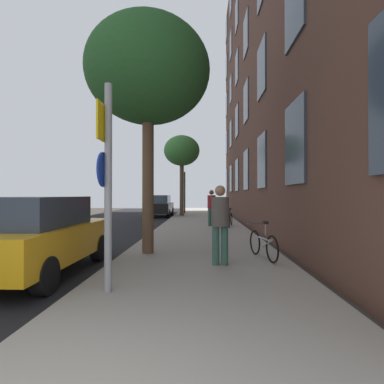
% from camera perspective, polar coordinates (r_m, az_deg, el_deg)
% --- Properties ---
extents(ground_plane, '(41.80, 41.80, 0.00)m').
position_cam_1_polar(ground_plane, '(16.88, -10.16, -6.18)').
color(ground_plane, '#332D28').
extents(road_asphalt, '(7.00, 38.00, 0.01)m').
position_cam_1_polar(road_asphalt, '(17.44, -16.96, -5.96)').
color(road_asphalt, black).
rests_on(road_asphalt, ground).
extents(sidewalk, '(4.20, 38.00, 0.12)m').
position_cam_1_polar(sidewalk, '(16.51, 1.87, -6.10)').
color(sidewalk, gray).
rests_on(sidewalk, ground).
extents(building_facade, '(0.56, 27.00, 18.87)m').
position_cam_1_polar(building_facade, '(17.91, 11.07, 25.25)').
color(building_facade, '#513328').
rests_on(building_facade, ground).
extents(sign_post, '(0.16, 0.60, 3.34)m').
position_cam_1_polar(sign_post, '(5.05, -15.76, 3.15)').
color(sign_post, gray).
rests_on(sign_post, sidewalk).
extents(traffic_light, '(0.43, 0.24, 3.46)m').
position_cam_1_polar(traffic_light, '(25.32, -1.62, 1.37)').
color(traffic_light, black).
rests_on(traffic_light, sidewalk).
extents(tree_near, '(3.31, 3.31, 6.27)m').
position_cam_1_polar(tree_near, '(8.79, -8.27, 21.41)').
color(tree_near, brown).
rests_on(tree_near, sidewalk).
extents(tree_far, '(2.65, 2.65, 5.95)m').
position_cam_1_polar(tree_far, '(22.67, -1.94, 7.65)').
color(tree_far, brown).
rests_on(tree_far, sidewalk).
extents(bicycle_0, '(0.52, 1.60, 0.92)m').
position_cam_1_polar(bicycle_0, '(7.65, 13.25, -9.48)').
color(bicycle_0, black).
rests_on(bicycle_0, sidewalk).
extents(bicycle_1, '(0.42, 1.68, 0.90)m').
position_cam_1_polar(bicycle_1, '(13.02, 4.10, -5.81)').
color(bicycle_1, black).
rests_on(bicycle_1, sidewalk).
extents(bicycle_2, '(0.49, 1.56, 0.91)m').
position_cam_1_polar(bicycle_2, '(14.99, 7.22, -5.09)').
color(bicycle_2, black).
rests_on(bicycle_2, sidewalk).
extents(bicycle_3, '(0.42, 1.71, 0.95)m').
position_cam_1_polar(bicycle_3, '(18.44, 5.34, -4.18)').
color(bicycle_3, black).
rests_on(bicycle_3, sidewalk).
extents(pedestrian_0, '(0.55, 0.55, 1.76)m').
position_cam_1_polar(pedestrian_0, '(6.73, 5.33, -5.18)').
color(pedestrian_0, '#33594C').
rests_on(pedestrian_0, sidewalk).
extents(pedestrian_1, '(0.55, 0.55, 1.78)m').
position_cam_1_polar(pedestrian_1, '(15.04, 3.70, -2.53)').
color(pedestrian_1, '#33594C').
rests_on(pedestrian_1, sidewalk).
extents(car_0, '(1.95, 4.05, 1.62)m').
position_cam_1_polar(car_0, '(7.11, -27.46, -7.15)').
color(car_0, orange).
rests_on(car_0, road_asphalt).
extents(car_1, '(1.81, 4.23, 1.62)m').
position_cam_1_polar(car_1, '(23.09, -6.11, -2.56)').
color(car_1, black).
rests_on(car_1, road_asphalt).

